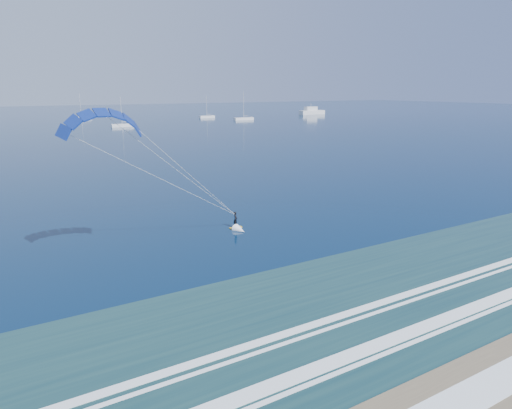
{
  "coord_description": "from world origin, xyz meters",
  "views": [
    {
      "loc": [
        -20.92,
        -12.11,
        15.35
      ],
      "look_at": [
        1.75,
        25.74,
        4.09
      ],
      "focal_mm": 32.0,
      "sensor_mm": 36.0,
      "label": 1
    }
  ],
  "objects": [
    {
      "name": "kitesurfer_rig",
      "position": [
        -5.24,
        28.51,
        7.66
      ],
      "size": [
        20.55,
        7.7,
        14.9
      ],
      "color": "yellow",
      "rests_on": "ground"
    },
    {
      "name": "ground",
      "position": [
        0.0,
        0.0,
        0.0
      ],
      "size": [
        900.0,
        900.0,
        0.0
      ],
      "primitive_type": "plane",
      "color": "#07243E",
      "rests_on": "ground"
    },
    {
      "name": "sailboat_4",
      "position": [
        24.6,
        239.99,
        0.69
      ],
      "size": [
        9.44,
        2.4,
        12.74
      ],
      "color": "silver",
      "rests_on": "ground"
    },
    {
      "name": "sailboat_5",
      "position": [
        83.77,
        213.83,
        0.68
      ],
      "size": [
        8.38,
        2.4,
        11.48
      ],
      "color": "silver",
      "rests_on": "ground"
    },
    {
      "name": "sailboat_3",
      "position": [
        29.22,
        178.66,
        0.69
      ],
      "size": [
        8.87,
        2.4,
        12.29
      ],
      "color": "silver",
      "rests_on": "ground"
    },
    {
      "name": "motor_yacht",
      "position": [
        153.02,
        212.44,
        1.81
      ],
      "size": [
        16.63,
        4.43,
        6.66
      ],
      "color": "silver",
      "rests_on": "ground"
    },
    {
      "name": "sailboat_6",
      "position": [
        92.74,
        189.65,
        0.7
      ],
      "size": [
        10.39,
        2.4,
        13.85
      ],
      "color": "silver",
      "rests_on": "ground"
    }
  ]
}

